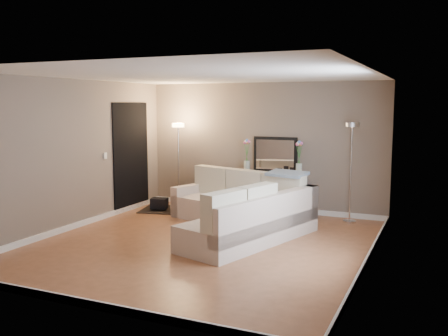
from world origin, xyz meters
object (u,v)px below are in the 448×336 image
at_px(sectional_sofa, 242,210).
at_px(console_table, 268,191).
at_px(floor_lamp_lit, 178,148).
at_px(floor_lamp_unlit, 352,152).

height_order(sectional_sofa, console_table, sectional_sofa).
distance_m(floor_lamp_lit, floor_lamp_unlit, 3.55).
bearing_deg(floor_lamp_unlit, sectional_sofa, -139.22).
height_order(sectional_sofa, floor_lamp_unlit, floor_lamp_unlit).
xyz_separation_m(floor_lamp_lit, floor_lamp_unlit, (3.55, 0.07, 0.05)).
height_order(console_table, floor_lamp_unlit, floor_lamp_unlit).
relative_size(sectional_sofa, floor_lamp_lit, 1.84).
distance_m(sectional_sofa, floor_lamp_unlit, 2.31).
bearing_deg(console_table, sectional_sofa, -88.51).
xyz_separation_m(sectional_sofa, floor_lamp_unlit, (1.60, 1.38, 0.95)).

